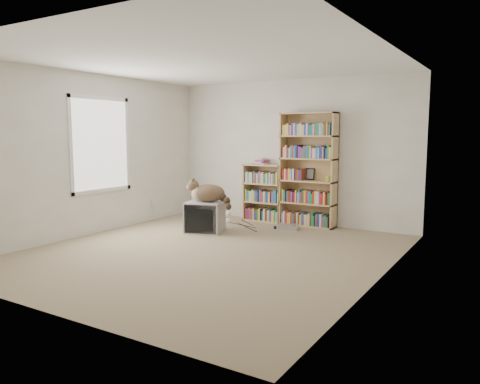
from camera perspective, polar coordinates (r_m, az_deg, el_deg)
The scene contains 17 objects.
floor at distance 6.32m, azimuth -3.67°, elevation -7.32°, with size 4.50×5.00×0.01m, color gray.
wall_back at distance 8.30m, azimuth 6.25°, elevation 4.86°, with size 4.50×0.02×2.50m, color silver.
wall_front at distance 4.33m, azimuth -23.15°, elevation 2.23°, with size 4.50×0.02×2.50m, color silver.
wall_left at distance 7.64m, azimuth -17.74°, elevation 4.37°, with size 0.02×5.00×2.50m, color silver.
wall_right at distance 5.17m, azimuth 17.12°, elevation 3.20°, with size 0.02×5.00×2.50m, color silver.
ceiling at distance 6.19m, azimuth -3.86°, elevation 15.72°, with size 4.50×5.00×0.02m, color white.
window at distance 7.76m, azimuth -16.61°, elevation 5.56°, with size 0.02×1.22×1.52m, color white.
crt_tv at distance 7.55m, azimuth -4.30°, elevation -3.03°, with size 0.70×0.66×0.49m.
cat at distance 7.43m, azimuth -3.50°, elevation -0.45°, with size 0.87×0.53×0.62m.
bookcase_tall at distance 8.03m, azimuth 8.36°, elevation 2.31°, with size 0.96×0.30×1.92m.
bookcase_short at distance 8.43m, azimuth 3.03°, elevation -0.34°, with size 0.75×0.30×1.03m.
book_stack at distance 8.41m, azimuth 2.62°, elevation 3.77°, with size 0.19×0.24×0.11m, color red.
green_mug at distance 7.88m, azimuth 10.75°, elevation 1.60°, with size 0.08×0.08×0.09m, color #8DA830.
framed_print at distance 8.10m, azimuth 8.57°, elevation 2.19°, with size 0.15×0.01×0.20m, color black.
dvd_player at distance 7.80m, azimuth 5.84°, elevation -4.26°, with size 0.34×0.24×0.08m, color #B2B2B7.
wall_outlet at distance 8.69m, azimuth -10.59°, elevation -1.28°, with size 0.01×0.08×0.13m, color silver.
floor_cables at distance 7.94m, azimuth 1.61°, elevation -4.27°, with size 1.20×0.70×0.01m, color black, non-canonical shape.
Camera 1 is at (3.52, -5.00, 1.58)m, focal length 35.00 mm.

